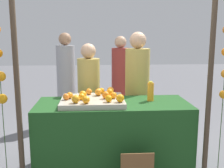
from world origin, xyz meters
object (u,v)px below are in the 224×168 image
(vendor_left, at_px, (89,102))
(vendor_right, at_px, (137,97))
(stall_counter, at_px, (113,137))
(orange_1, at_px, (70,95))
(juice_bottle, at_px, (151,92))
(orange_0, at_px, (120,98))

(vendor_left, relative_size, vendor_right, 0.91)
(vendor_left, xyz_separation_m, vendor_right, (0.68, -0.02, 0.07))
(stall_counter, height_order, orange_1, orange_1)
(juice_bottle, distance_m, vendor_right, 0.56)
(juice_bottle, bearing_deg, orange_1, -175.80)
(stall_counter, distance_m, orange_0, 0.58)
(orange_1, distance_m, juice_bottle, 0.98)
(juice_bottle, xyz_separation_m, vendor_left, (-0.76, 0.54, -0.26))
(orange_1, relative_size, vendor_right, 0.04)
(orange_0, relative_size, vendor_left, 0.06)
(orange_0, height_order, vendor_left, vendor_left)
(stall_counter, distance_m, vendor_right, 0.80)
(orange_1, xyz_separation_m, juice_bottle, (0.98, 0.07, 0.02))
(stall_counter, xyz_separation_m, orange_1, (-0.51, -0.00, 0.53))
(vendor_right, bearing_deg, orange_0, -111.63)
(stall_counter, xyz_separation_m, orange_0, (0.07, -0.22, 0.53))
(juice_bottle, height_order, vendor_right, vendor_right)
(stall_counter, bearing_deg, juice_bottle, 8.52)
(orange_0, distance_m, juice_bottle, 0.49)
(orange_0, bearing_deg, vendor_right, 68.37)
(stall_counter, relative_size, vendor_right, 1.07)
(orange_1, relative_size, vendor_left, 0.05)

